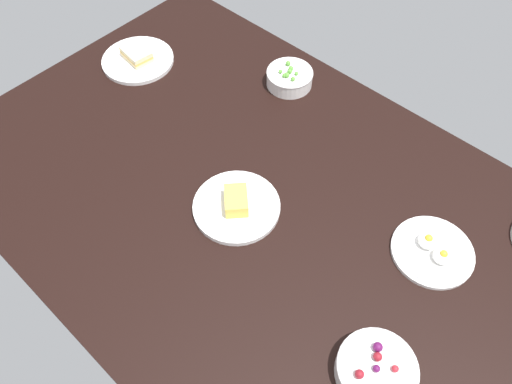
{
  "coord_description": "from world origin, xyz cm",
  "views": [
    {
      "loc": [
        48.67,
        -53.47,
        105.99
      ],
      "look_at": [
        0.0,
        0.0,
        6.0
      ],
      "focal_mm": 35.03,
      "sensor_mm": 36.0,
      "label": 1
    }
  ],
  "objects_px": {
    "plate_cheese": "(236,205)",
    "bowl_peas": "(289,77)",
    "bowl_berries": "(376,370)",
    "plate_eggs": "(433,251)",
    "plate_sandwich": "(138,59)"
  },
  "relations": [
    {
      "from": "plate_cheese",
      "to": "bowl_peas",
      "type": "distance_m",
      "value": 0.47
    },
    {
      "from": "bowl_berries",
      "to": "plate_eggs",
      "type": "bearing_deg",
      "value": 100.12
    },
    {
      "from": "plate_eggs",
      "to": "plate_cheese",
      "type": "height_order",
      "value": "plate_cheese"
    },
    {
      "from": "bowl_berries",
      "to": "plate_cheese",
      "type": "height_order",
      "value": "bowl_berries"
    },
    {
      "from": "plate_cheese",
      "to": "bowl_peas",
      "type": "relative_size",
      "value": 1.56
    },
    {
      "from": "plate_eggs",
      "to": "plate_cheese",
      "type": "distance_m",
      "value": 0.47
    },
    {
      "from": "plate_eggs",
      "to": "bowl_peas",
      "type": "distance_m",
      "value": 0.65
    },
    {
      "from": "plate_eggs",
      "to": "plate_sandwich",
      "type": "xyz_separation_m",
      "value": [
        -1.03,
        -0.02,
        0.0
      ]
    },
    {
      "from": "bowl_berries",
      "to": "plate_eggs",
      "type": "distance_m",
      "value": 0.32
    },
    {
      "from": "plate_sandwich",
      "to": "plate_cheese",
      "type": "height_order",
      "value": "plate_cheese"
    },
    {
      "from": "plate_sandwich",
      "to": "bowl_berries",
      "type": "bearing_deg",
      "value": -15.29
    },
    {
      "from": "bowl_berries",
      "to": "plate_cheese",
      "type": "distance_m",
      "value": 0.49
    },
    {
      "from": "plate_sandwich",
      "to": "plate_cheese",
      "type": "bearing_deg",
      "value": -17.61
    },
    {
      "from": "plate_cheese",
      "to": "plate_eggs",
      "type": "bearing_deg",
      "value": 27.06
    },
    {
      "from": "bowl_berries",
      "to": "plate_sandwich",
      "type": "xyz_separation_m",
      "value": [
        -1.08,
        0.3,
        -0.01
      ]
    }
  ]
}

